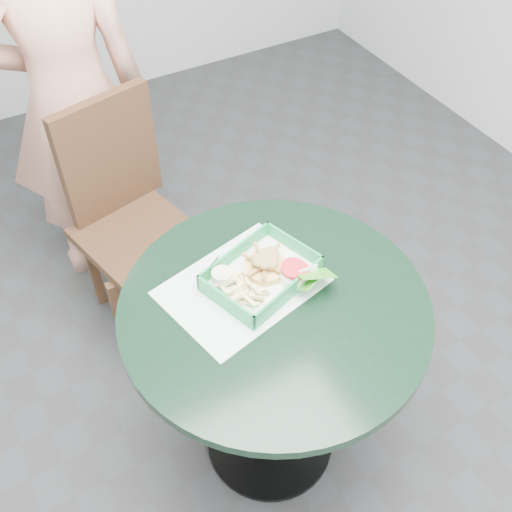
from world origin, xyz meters
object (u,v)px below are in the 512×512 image
cafe_table (273,346)px  diner_person (67,86)px  food_basket (261,281)px  sauce_ramekin (222,271)px  dining_chair (126,206)px  crab_sandwich (268,268)px

cafe_table → diner_person: 1.20m
diner_person → food_basket: bearing=103.5°
cafe_table → food_basket: (0.01, 0.09, 0.19)m
cafe_table → diner_person: bearing=99.1°
cafe_table → sauce_ramekin: (-0.08, 0.15, 0.22)m
dining_chair → food_basket: dining_chair is taller
cafe_table → dining_chair: dining_chair is taller
dining_chair → diner_person: (-0.04, 0.33, 0.33)m
cafe_table → food_basket: size_ratio=2.95×
dining_chair → food_basket: 0.79m
dining_chair → sauce_ramekin: bearing=-98.3°
cafe_table → crab_sandwich: bearing=70.0°
dining_chair → food_basket: (0.15, -0.73, 0.24)m
dining_chair → sauce_ramekin: dining_chair is taller
diner_person → food_basket: size_ratio=6.19×
food_basket → crab_sandwich: size_ratio=2.38×
cafe_table → dining_chair: (-0.15, 0.82, -0.05)m
diner_person → sauce_ramekin: bearing=99.3°
diner_person → sauce_ramekin: (0.11, -1.01, -0.06)m
cafe_table → diner_person: size_ratio=0.48×
crab_sandwich → sauce_ramekin: (-0.11, 0.05, -0.00)m
cafe_table → food_basket: food_basket is taller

